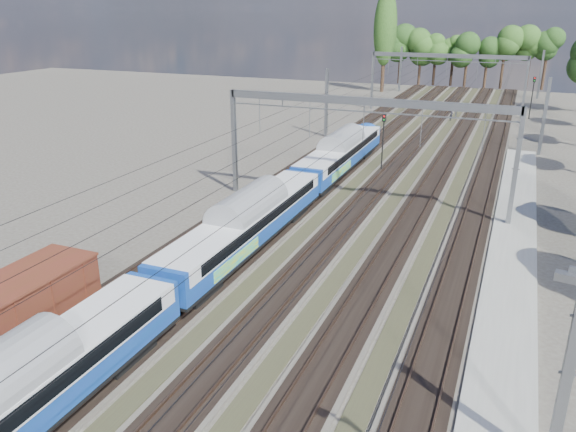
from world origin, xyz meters
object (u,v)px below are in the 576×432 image
at_px(signal_near, 383,136).
at_px(worker, 451,114).
at_px(emu_train, 245,218).
at_px(signal_far, 533,93).

bearing_deg(signal_near, worker, 99.69).
height_order(emu_train, signal_near, signal_near).
bearing_deg(signal_far, emu_train, -99.65).
xyz_separation_m(emu_train, signal_near, (3.52, 23.48, 1.10)).
xyz_separation_m(emu_train, signal_far, (17.09, 60.01, 1.34)).
xyz_separation_m(worker, signal_near, (-3.03, -30.31, 2.66)).
bearing_deg(emu_train, signal_near, 81.47).
distance_m(signal_near, signal_far, 38.97).
height_order(emu_train, worker, emu_train).
bearing_deg(worker, signal_near, -177.18).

